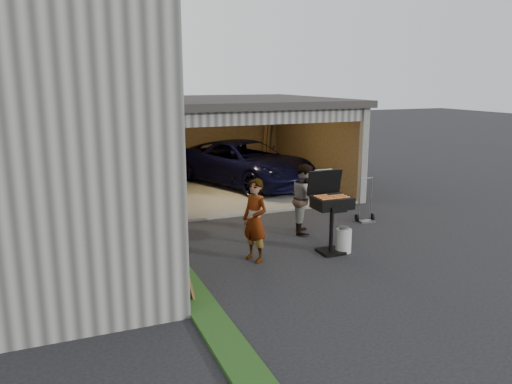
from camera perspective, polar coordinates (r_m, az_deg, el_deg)
ground at (r=9.82m, az=4.55°, el=-7.99°), size 80.00×80.00×0.00m
groundcover_strip at (r=8.19m, az=-6.66°, el=-12.20°), size 0.50×8.00×0.06m
garage at (r=15.84m, az=-4.04°, el=6.95°), size 6.80×6.30×2.90m
minivan at (r=16.38m, az=-1.24°, el=3.13°), size 4.18×5.72×1.45m
woman at (r=9.63m, az=-0.13°, el=-3.26°), size 0.58×0.70×1.63m
man at (r=11.46m, az=5.65°, el=-0.75°), size 0.88×0.96×1.61m
bbq_grill at (r=10.14m, az=8.58°, el=-1.50°), size 0.75×0.66×1.67m
propane_tank at (r=10.42m, az=9.96°, el=-5.49°), size 0.36×0.36×0.49m
plywood_panel at (r=8.36m, az=-8.55°, el=-8.34°), size 0.25×0.88×0.97m
hand_truck at (r=12.72m, az=12.42°, el=-2.37°), size 0.48×0.39×1.12m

